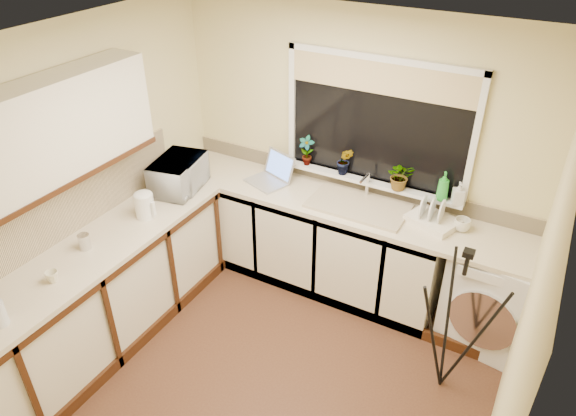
% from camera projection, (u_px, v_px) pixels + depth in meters
% --- Properties ---
extents(floor, '(3.20, 3.20, 0.00)m').
position_uv_depth(floor, '(266.00, 371.00, 4.08)').
color(floor, '#543321').
rests_on(floor, ground).
extents(ceiling, '(3.20, 3.20, 0.00)m').
position_uv_depth(ceiling, '(256.00, 52.00, 2.78)').
color(ceiling, white).
rests_on(ceiling, ground).
extents(wall_back, '(3.20, 0.00, 3.20)m').
position_uv_depth(wall_back, '(353.00, 153.00, 4.55)').
color(wall_back, beige).
rests_on(wall_back, ground).
extents(wall_front, '(3.20, 0.00, 3.20)m').
position_uv_depth(wall_front, '(84.00, 416.00, 2.31)').
color(wall_front, beige).
rests_on(wall_front, ground).
extents(wall_left, '(0.00, 3.00, 3.00)m').
position_uv_depth(wall_left, '(85.00, 183.00, 4.09)').
color(wall_left, beige).
rests_on(wall_left, ground).
extents(wall_right, '(0.00, 3.00, 3.00)m').
position_uv_depth(wall_right, '(522.00, 327.00, 2.77)').
color(wall_right, beige).
rests_on(wall_right, ground).
extents(base_cabinet_back, '(2.55, 0.60, 0.86)m').
position_uv_depth(base_cabinet_back, '(302.00, 236.00, 4.88)').
color(base_cabinet_back, silver).
rests_on(base_cabinet_back, floor).
extents(base_cabinet_left, '(0.54, 2.40, 0.86)m').
position_uv_depth(base_cabinet_left, '(104.00, 297.00, 4.16)').
color(base_cabinet_left, silver).
rests_on(base_cabinet_left, floor).
extents(worktop_back, '(3.20, 0.60, 0.04)m').
position_uv_depth(worktop_back, '(336.00, 203.00, 4.50)').
color(worktop_back, beige).
rests_on(worktop_back, base_cabinet_back).
extents(worktop_left, '(0.60, 2.40, 0.04)m').
position_uv_depth(worktop_left, '(92.00, 251.00, 3.92)').
color(worktop_left, beige).
rests_on(worktop_left, base_cabinet_left).
extents(upper_cabinet, '(0.28, 1.90, 0.70)m').
position_uv_depth(upper_cabinet, '(31.00, 141.00, 3.38)').
color(upper_cabinet, silver).
rests_on(upper_cabinet, wall_left).
extents(splashback_left, '(0.02, 2.40, 0.45)m').
position_uv_depth(splashback_left, '(58.00, 213.00, 3.91)').
color(splashback_left, beige).
rests_on(splashback_left, wall_left).
extents(splashback_back, '(3.20, 0.02, 0.14)m').
position_uv_depth(splashback_back, '(350.00, 180.00, 4.67)').
color(splashback_back, beige).
rests_on(splashback_back, wall_back).
extents(window_glass, '(1.50, 0.02, 1.00)m').
position_uv_depth(window_glass, '(377.00, 123.00, 4.28)').
color(window_glass, black).
rests_on(window_glass, wall_back).
extents(window_blind, '(1.50, 0.02, 0.25)m').
position_uv_depth(window_blind, '(380.00, 78.00, 4.07)').
color(window_blind, tan).
rests_on(window_blind, wall_back).
extents(windowsill, '(1.60, 0.14, 0.03)m').
position_uv_depth(windowsill, '(370.00, 181.00, 4.51)').
color(windowsill, white).
rests_on(windowsill, wall_back).
extents(sink, '(0.82, 0.46, 0.03)m').
position_uv_depth(sink, '(358.00, 206.00, 4.41)').
color(sink, tan).
rests_on(sink, worktop_back).
extents(faucet, '(0.03, 0.03, 0.24)m').
position_uv_depth(faucet, '(367.00, 185.00, 4.48)').
color(faucet, silver).
rests_on(faucet, worktop_back).
extents(washing_machine, '(0.69, 0.68, 0.87)m').
position_uv_depth(washing_machine, '(491.00, 294.00, 4.18)').
color(washing_machine, silver).
rests_on(washing_machine, floor).
extents(laptop, '(0.44, 0.43, 0.25)m').
position_uv_depth(laptop, '(272.00, 174.00, 4.76)').
color(laptop, '#A4A4AC').
rests_on(laptop, worktop_back).
extents(kettle, '(0.15, 0.15, 0.20)m').
position_uv_depth(kettle, '(145.00, 206.00, 4.24)').
color(kettle, white).
rests_on(kettle, worktop_left).
extents(dish_rack, '(0.44, 0.39, 0.06)m').
position_uv_depth(dish_rack, '(433.00, 221.00, 4.18)').
color(dish_rack, white).
rests_on(dish_rack, worktop_back).
extents(tripod, '(0.69, 0.69, 1.24)m').
position_uv_depth(tripod, '(453.00, 323.00, 3.65)').
color(tripod, black).
rests_on(tripod, floor).
extents(steel_jar, '(0.09, 0.09, 0.12)m').
position_uv_depth(steel_jar, '(84.00, 242.00, 3.89)').
color(steel_jar, silver).
rests_on(steel_jar, worktop_left).
extents(microwave, '(0.45, 0.58, 0.29)m').
position_uv_depth(microwave, '(179.00, 174.00, 4.60)').
color(microwave, white).
rests_on(microwave, worktop_left).
extents(plant_a, '(0.15, 0.11, 0.27)m').
position_uv_depth(plant_a, '(306.00, 151.00, 4.67)').
color(plant_a, '#999999').
rests_on(plant_a, windowsill).
extents(plant_b, '(0.16, 0.14, 0.25)m').
position_uv_depth(plant_b, '(345.00, 161.00, 4.53)').
color(plant_b, '#999999').
rests_on(plant_b, windowsill).
extents(plant_d, '(0.28, 0.26, 0.24)m').
position_uv_depth(plant_d, '(400.00, 176.00, 4.31)').
color(plant_d, '#999999').
rests_on(plant_d, windowsill).
extents(soap_bottle_green, '(0.12, 0.12, 0.24)m').
position_uv_depth(soap_bottle_green, '(443.00, 186.00, 4.16)').
color(soap_bottle_green, green).
rests_on(soap_bottle_green, windowsill).
extents(soap_bottle_clear, '(0.11, 0.11, 0.19)m').
position_uv_depth(soap_bottle_clear, '(459.00, 193.00, 4.12)').
color(soap_bottle_clear, '#999999').
rests_on(soap_bottle_clear, windowsill).
extents(cup_back, '(0.14, 0.14, 0.10)m').
position_uv_depth(cup_back, '(462.00, 225.00, 4.09)').
color(cup_back, silver).
rests_on(cup_back, worktop_back).
extents(cup_left, '(0.11, 0.11, 0.08)m').
position_uv_depth(cup_left, '(52.00, 277.00, 3.57)').
color(cup_left, beige).
rests_on(cup_left, worktop_left).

